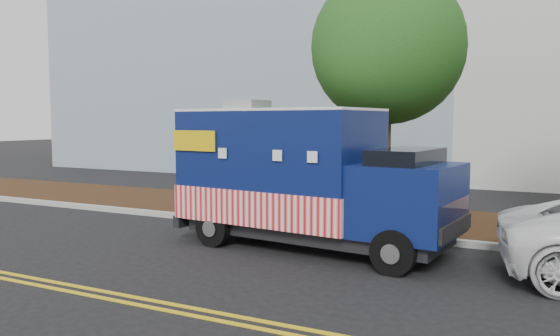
% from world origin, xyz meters
% --- Properties ---
extents(ground, '(120.00, 120.00, 0.00)m').
position_xyz_m(ground, '(0.00, 0.00, 0.00)').
color(ground, black).
rests_on(ground, ground).
extents(curb, '(120.00, 0.18, 0.15)m').
position_xyz_m(curb, '(0.00, 1.40, 0.07)').
color(curb, '#9E9E99').
rests_on(curb, ground).
extents(mulch_strip, '(120.00, 4.00, 0.15)m').
position_xyz_m(mulch_strip, '(0.00, 3.50, 0.07)').
color(mulch_strip, black).
rests_on(mulch_strip, ground).
extents(centerline_near, '(120.00, 0.10, 0.01)m').
position_xyz_m(centerline_near, '(0.00, -4.45, 0.01)').
color(centerline_near, gold).
rests_on(centerline_near, ground).
extents(centerline_far, '(120.00, 0.10, 0.01)m').
position_xyz_m(centerline_far, '(0.00, -4.70, 0.01)').
color(centerline_far, gold).
rests_on(centerline_far, ground).
extents(tree_b, '(4.09, 4.09, 6.71)m').
position_xyz_m(tree_b, '(1.61, 3.60, 4.66)').
color(tree_b, '#38281C').
rests_on(tree_b, ground).
extents(sign_post, '(0.06, 0.06, 2.40)m').
position_xyz_m(sign_post, '(-1.90, 1.56, 1.20)').
color(sign_post, '#473828').
rests_on(sign_post, ground).
extents(food_truck, '(6.27, 2.89, 3.20)m').
position_xyz_m(food_truck, '(0.81, -0.16, 1.45)').
color(food_truck, black).
rests_on(food_truck, ground).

